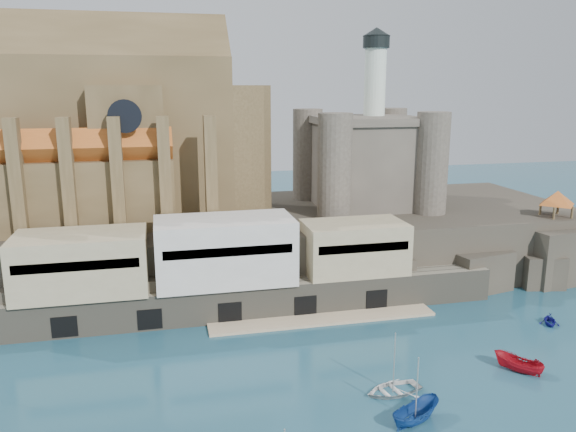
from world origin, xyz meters
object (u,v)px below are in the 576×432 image
(church, at_px, (116,138))
(boat_2, at_px, (415,422))
(castle_keep, at_px, (366,157))
(pavilion, at_px, (557,199))

(church, distance_m, boat_2, 59.51)
(church, relative_size, boat_2, 8.22)
(church, height_order, castle_keep, church)
(castle_keep, height_order, pavilion, castle_keep)
(church, bearing_deg, pavilion, -13.48)
(church, relative_size, pavilion, 7.34)
(boat_2, bearing_deg, pavilion, -75.35)
(church, bearing_deg, boat_2, -59.80)
(castle_keep, xyz_separation_m, boat_2, (-12.41, -46.97, -18.31))
(pavilion, bearing_deg, castle_keep, 149.82)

